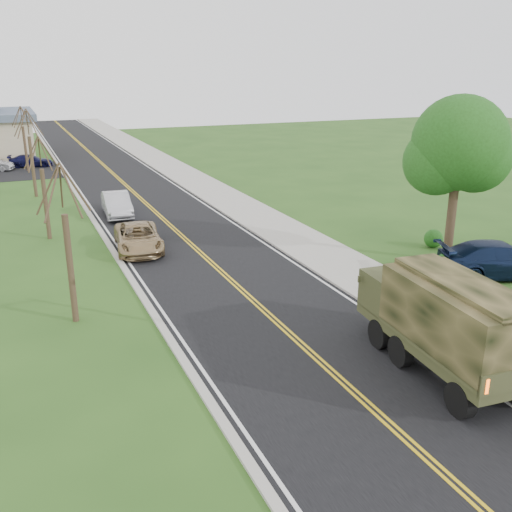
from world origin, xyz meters
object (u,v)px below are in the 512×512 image
military_truck (446,317)px  suv_champagne (138,238)px  sedan_silver (117,204)px  pickup_navy (500,260)px  utility_box_far (488,350)px

military_truck → suv_champagne: 17.58m
sedan_silver → pickup_navy: 23.24m
military_truck → utility_box_far: (1.89, -0.09, -1.48)m
suv_champagne → sedan_silver: size_ratio=1.08×
sedan_silver → utility_box_far: (7.57, -24.44, -0.33)m
military_truck → suv_champagne: bearing=114.9°
military_truck → pickup_navy: size_ratio=1.20×
suv_champagne → pickup_navy: pickup_navy is taller
suv_champagne → pickup_navy: bearing=-29.7°
military_truck → suv_champagne: size_ratio=1.37×
sedan_silver → pickup_navy: pickup_navy is taller
pickup_navy → utility_box_far: (-6.48, -5.93, -0.40)m
military_truck → sedan_silver: bearing=107.9°
pickup_navy → sedan_silver: bearing=57.5°
military_truck → utility_box_far: size_ratio=10.50×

